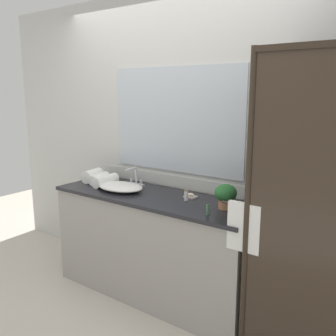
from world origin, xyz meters
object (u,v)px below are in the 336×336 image
Objects in this scene: amenity_bottle_shampoo at (186,195)px; rolled_towel_near_edge at (93,176)px; faucet at (135,179)px; soap_dish at (191,196)px; amenity_bottle_body_wash at (208,210)px; potted_plant at (226,195)px; rolled_towel_far_edge at (106,181)px; rolled_towel_middle at (99,179)px; sink_basin at (120,187)px.

amenity_bottle_shampoo is 1.06m from rolled_towel_near_edge.
faucet reaches higher than soap_dish.
faucet is at bearing 161.05° from amenity_bottle_body_wash.
potted_plant is 1.19m from rolled_towel_far_edge.
amenity_bottle_body_wash is at bearing -8.39° from rolled_towel_near_edge.
soap_dish is 0.46× the size of rolled_towel_middle.
amenity_bottle_body_wash is 0.36× the size of rolled_towel_near_edge.
rolled_towel_far_edge is (-1.19, -0.05, -0.05)m from potted_plant.
sink_basin is 0.95m from amenity_bottle_body_wash.
rolled_towel_far_edge is at bearing -176.50° from amenity_bottle_shampoo.
amenity_bottle_shampoo is at bearing 146.54° from amenity_bottle_body_wash.
sink_basin is at bearing -90.00° from faucet.
soap_dish is 0.48× the size of rolled_towel_near_edge.
soap_dish is at bearing 6.90° from rolled_towel_middle.
amenity_bottle_shampoo is at bearing -10.64° from faucet.
rolled_towel_far_edge is at bearing -170.15° from soap_dish.
sink_basin is 0.44m from rolled_towel_near_edge.
soap_dish is 0.44m from amenity_bottle_body_wash.
potted_plant is at bearing -0.05° from rolled_towel_near_edge.
amenity_bottle_body_wash is (-0.03, -0.20, -0.07)m from potted_plant.
potted_plant reaches higher than rolled_towel_middle.
amenity_bottle_shampoo is (0.02, -0.09, 0.03)m from soap_dish.
sink_basin is 0.20m from faucet.
rolled_towel_middle is at bearing 164.76° from rolled_towel_far_edge.
sink_basin reaches higher than soap_dish.
rolled_towel_middle is 0.87× the size of rolled_towel_far_edge.
faucet is 0.27m from rolled_towel_far_edge.
potted_plant reaches higher than rolled_towel_far_edge.
faucet is 0.99m from potted_plant.
rolled_towel_near_edge is (-1.06, -0.00, 0.02)m from amenity_bottle_shampoo.
rolled_towel_middle is at bearing -9.68° from rolled_towel_near_edge.
sink_basin is 0.98m from potted_plant.
soap_dish is 0.40× the size of rolled_towel_far_edge.
soap_dish is 1.05m from rolled_towel_near_edge.
rolled_towel_middle is at bearing -173.10° from soap_dish.
amenity_bottle_body_wash is at bearing -18.95° from faucet.
potted_plant is 0.89× the size of rolled_towel_near_edge.
sink_basin is at bearing -9.97° from rolled_towel_near_edge.
sink_basin is 0.64m from soap_dish.
amenity_bottle_shampoo is (0.63, 0.08, 0.01)m from sink_basin.
amenity_bottle_shampoo reaches higher than amenity_bottle_body_wash.
amenity_bottle_shampoo is (-0.31, 0.21, 0.01)m from amenity_bottle_body_wash.
sink_basin is 0.21m from rolled_towel_far_edge.
amenity_bottle_shampoo is 0.84m from rolled_towel_far_edge.
rolled_towel_far_edge is at bearing 172.73° from sink_basin.
potted_plant is 1.30m from rolled_towel_middle.
potted_plant is 0.74× the size of rolled_towel_far_edge.
rolled_towel_middle reaches higher than soap_dish.
faucet is at bearing 15.88° from rolled_towel_near_edge.
rolled_towel_near_edge is at bearing 167.51° from rolled_towel_far_edge.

